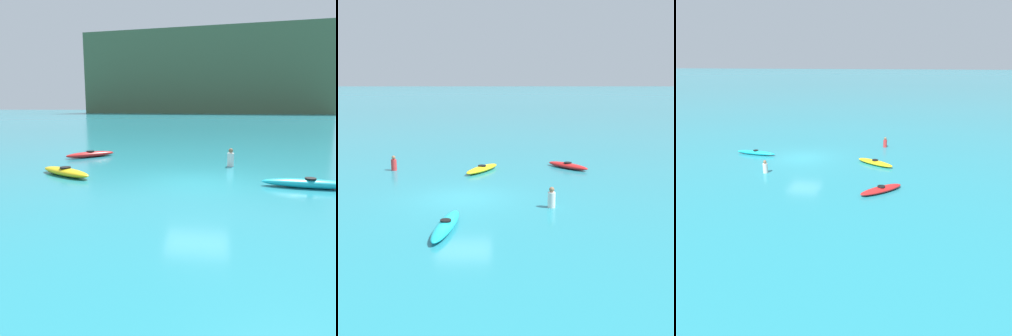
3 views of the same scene
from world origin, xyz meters
The scene contains 6 objects.
ground_plane centered at (0.00, 0.00, 0.00)m, with size 600.00×600.00×0.00m, color teal.
headland_cliff centered at (-3.60, 149.59, 17.45)m, with size 104.91×45.14×34.90m, color #4C6042.
kayak_cyan centered at (4.04, -0.23, 0.16)m, with size 3.41×0.97×0.37m.
kayak_yellow centered at (-5.63, 0.56, 0.16)m, with size 2.94×2.13×0.37m.
kayak_red centered at (-6.51, 5.66, 0.16)m, with size 2.57×2.49×0.37m.
person_near_shore centered at (1.39, 3.81, 0.39)m, with size 0.33×0.33×0.88m.
Camera 1 is at (0.60, -12.23, 2.87)m, focal length 34.89 mm.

